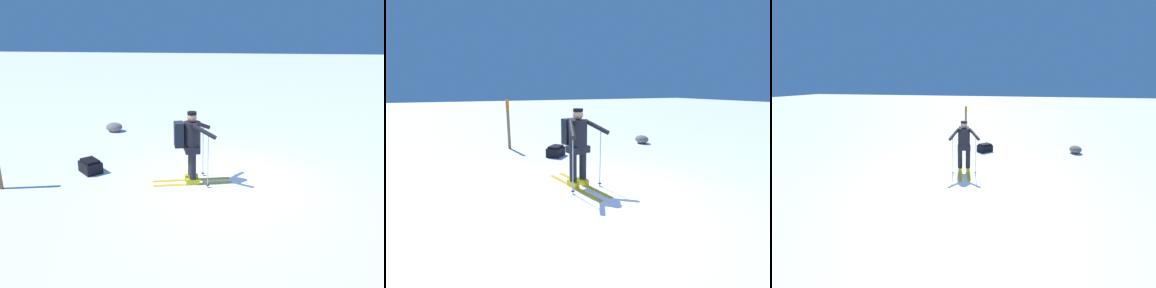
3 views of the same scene
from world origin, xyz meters
TOP-DOWN VIEW (x-y plane):
  - ground_plane at (0.00, 0.00)m, footprint 80.00×80.00m
  - skier at (0.73, 0.14)m, footprint 1.81×0.94m
  - dropped_backpack at (3.19, -0.20)m, footprint 0.67×0.67m
  - rock_boulder at (3.72, -3.76)m, footprint 0.54×0.46m

SIDE VIEW (x-z plane):
  - ground_plane at x=0.00m, z-range 0.00..0.00m
  - rock_boulder at x=3.72m, z-range 0.00..0.30m
  - dropped_backpack at x=3.19m, z-range -0.01..0.31m
  - skier at x=0.73m, z-range 0.14..1.76m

